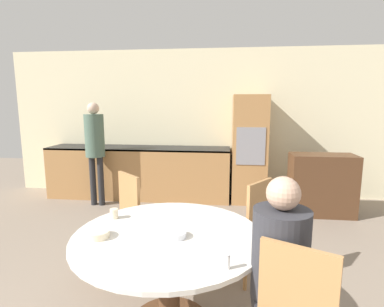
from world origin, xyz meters
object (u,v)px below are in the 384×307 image
chair_far_right (250,225)px  cup (114,214)px  bowl_near (175,234)px  oven_unit (249,149)px  bowl_centre (98,234)px  person_standing (95,142)px  dining_table (169,261)px  chair_far_left (122,219)px  sideboard (322,185)px  person_seated (280,269)px

chair_far_right → cup: 1.23m
bowl_near → oven_unit: bearing=77.0°
chair_far_right → bowl_centre: bearing=-17.4°
cup → person_standing: bearing=117.2°
dining_table → chair_far_left: chair_far_left is taller
chair_far_right → person_standing: size_ratio=0.58×
sideboard → person_seated: bearing=-110.8°
chair_far_right → cup: chair_far_right is taller
oven_unit → bowl_centre: 3.44m
dining_table → person_seated: (0.71, -0.37, 0.20)m
dining_table → person_seated: person_seated is taller
sideboard → chair_far_left: 3.05m
sideboard → bowl_near: size_ratio=5.94×
dining_table → person_seated: size_ratio=1.06×
person_seated → person_standing: size_ratio=0.75×
dining_table → chair_far_right: bearing=47.8°
bowl_near → person_standing: bearing=123.7°
sideboard → chair_far_left: bearing=-142.8°
chair_far_left → cup: 0.55m
sideboard → person_seated: size_ratio=0.73×
person_seated → bowl_centre: bearing=167.7°
bowl_centre → oven_unit: bearing=68.5°
sideboard → dining_table: size_ratio=0.69×
dining_table → person_standing: size_ratio=0.80×
oven_unit → bowl_centre: oven_unit is taller
bowl_near → chair_far_left: bearing=130.9°
person_seated → person_standing: person_standing is taller
cup → person_seated: bearing=-26.8°
chair_far_left → person_standing: 2.22m
person_seated → bowl_centre: 1.21m
dining_table → bowl_near: 0.24m
person_standing → bowl_near: person_standing is taller
oven_unit → cup: (-1.27, -2.85, -0.12)m
chair_far_right → cup: bearing=-31.1°
chair_far_left → oven_unit: bearing=103.4°
sideboard → person_standing: bearing=179.6°
person_standing → bowl_centre: (1.23, -2.70, -0.28)m
person_seated → person_standing: 3.83m
oven_unit → bowl_centre: (-1.26, -3.20, -0.13)m
dining_table → person_standing: bearing=123.3°
oven_unit → dining_table: 3.20m
sideboard → person_standing: size_ratio=0.55×
oven_unit → chair_far_left: size_ratio=1.84×
sideboard → person_standing: (-3.52, 0.02, 0.59)m
person_seated → cup: (-1.20, 0.60, 0.05)m
bowl_near → dining_table: bearing=138.2°
chair_far_left → bowl_centre: chair_far_left is taller
sideboard → dining_table: (-1.83, -2.56, 0.08)m
chair_far_right → person_seated: person_seated is taller
person_seated → bowl_near: (-0.65, 0.32, 0.03)m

